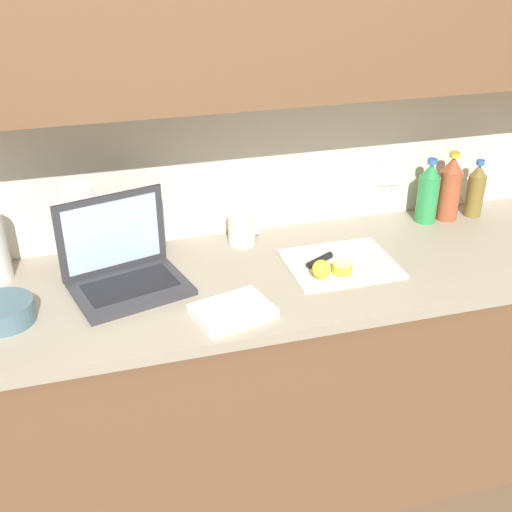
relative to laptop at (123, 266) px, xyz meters
The scene contains 14 objects.
ground_plane 1.00m from the laptop, 12.99° to the right, with size 12.00×12.00×0.00m, color brown.
wall_back 0.70m from the laptop, 32.82° to the left, with size 5.20×0.38×2.60m.
counter_unit 0.57m from the laptop, 13.37° to the right, with size 2.58×0.65×0.89m.
laptop is the anchor object (origin of this frame).
cutting_board 0.70m from the laptop, ahead, with size 0.35×0.29×0.01m, color silver.
knife 0.66m from the laptop, ahead, with size 0.25×0.15×0.02m.
lemon_half_cut 0.69m from the laptop, 11.33° to the right, with size 0.06×0.06×0.03m.
lemon_whole_beside 0.62m from the laptop, 13.76° to the right, with size 0.06×0.06×0.06m.
bottle_green_soda 1.15m from the laptop, ahead, with size 0.08×0.08×0.25m.
bottle_oil_tall 1.23m from the laptop, ahead, with size 0.08×0.08×0.26m.
bottle_water_clear 1.35m from the laptop, ahead, with size 0.07×0.07×0.22m.
measuring_cup 0.46m from the laptop, 21.59° to the left, with size 0.12×0.10×0.11m.
bowl_white 0.37m from the laptop, 160.92° to the right, with size 0.17×0.17×0.06m.
dish_towel 0.39m from the laptop, 42.70° to the right, with size 0.22×0.16×0.02m, color white.
Camera 1 is at (-0.37, -1.71, 1.92)m, focal length 45.00 mm.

